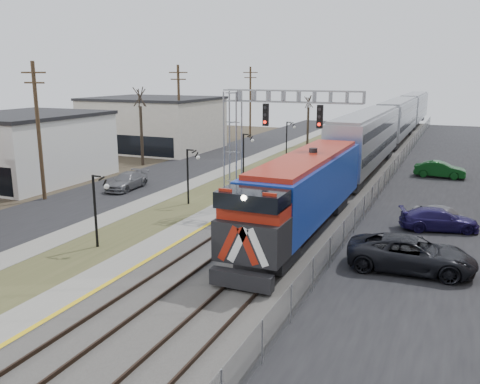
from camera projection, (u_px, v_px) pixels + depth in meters
The scene contains 19 objects.
street_west at pixel (153, 178), 45.44m from camera, with size 7.00×120.00×0.04m, color black.
sidewalk at pixel (198, 182), 43.69m from camera, with size 2.00×120.00×0.08m, color gray.
grass_median at pixel (229, 185), 42.53m from camera, with size 4.00×120.00×0.06m, color #454927.
platform at pixel (263, 187), 41.34m from camera, with size 2.00×120.00×0.24m, color gray.
ballast_bed at pixel (323, 193), 39.40m from camera, with size 8.00×120.00×0.20m, color #595651.
platform_edge at pixel (273, 186), 40.97m from camera, with size 0.24×120.00×0.01m, color gold.
track_near at pixel (298, 188), 40.14m from camera, with size 1.58×120.00×0.15m.
track_far at pixel (342, 192), 38.78m from camera, with size 1.58×120.00×0.15m.
train at pixel (389, 127), 60.47m from camera, with size 3.00×85.85×5.33m.
signal_gantry at pixel (257, 130), 32.97m from camera, with size 9.00×1.07×8.15m.
lampposts at pixel (99, 211), 27.16m from camera, with size 0.14×62.14×4.00m.
utility_poles at pixel (39, 132), 36.54m from camera, with size 0.28×80.28×10.00m.
fence at pixel (379, 189), 37.61m from camera, with size 0.04×120.00×1.60m, color gray.
bare_trees at pixel (164, 142), 48.77m from camera, with size 12.30×42.30×5.95m.
car_lot_c at pixel (411, 255), 23.97m from camera, with size 2.71×5.88×1.63m, color black.
car_lot_d at pixel (439, 220), 30.15m from camera, with size 1.84×4.52×1.31m, color #1D154C.
car_lot_e at pixel (444, 216), 30.99m from camera, with size 1.51×3.74×1.28m, color slate.
car_lot_f at pixel (440, 170), 45.32m from camera, with size 1.52×4.35×1.43m, color #0D4215.
car_street_b at pixel (127, 181), 40.82m from camera, with size 1.84×4.53×1.31m, color slate.
Camera 1 is at (13.41, -2.71, 9.21)m, focal length 38.00 mm.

